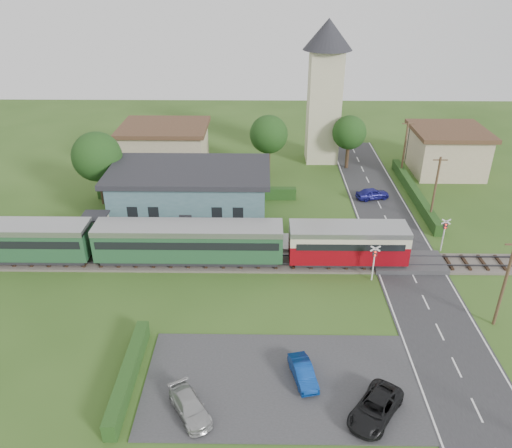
{
  "coord_description": "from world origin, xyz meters",
  "views": [
    {
      "loc": [
        -2.71,
        -35.0,
        23.4
      ],
      "look_at": [
        -3.26,
        4.0,
        2.85
      ],
      "focal_mm": 35.0,
      "sensor_mm": 36.0,
      "label": 1
    }
  ],
  "objects_px": {
    "pedestrian_near": "(265,231)",
    "train": "(152,241)",
    "church_tower": "(325,82)",
    "house_east": "(447,150)",
    "house_west": "(165,146)",
    "pedestrian_far": "(109,233)",
    "car_on_road": "(372,194)",
    "car_park_blue": "(303,372)",
    "crossing_signal_near": "(374,258)",
    "crossing_signal_far": "(444,230)",
    "car_park_silver": "(190,407)",
    "car_park_dark": "(375,408)",
    "equipment_hut": "(96,227)",
    "station_building": "(190,193)"
  },
  "relations": [
    {
      "from": "house_west",
      "to": "pedestrian_far",
      "type": "distance_m",
      "value": 20.32
    },
    {
      "from": "church_tower",
      "to": "house_east",
      "type": "height_order",
      "value": "church_tower"
    },
    {
      "from": "equipment_hut",
      "to": "crossing_signal_far",
      "type": "distance_m",
      "value": 31.61
    },
    {
      "from": "train",
      "to": "crossing_signal_far",
      "type": "bearing_deg",
      "value": 5.31
    },
    {
      "from": "train",
      "to": "car_park_blue",
      "type": "height_order",
      "value": "train"
    },
    {
      "from": "crossing_signal_near",
      "to": "car_on_road",
      "type": "bearing_deg",
      "value": 79.08
    },
    {
      "from": "crossing_signal_near",
      "to": "car_on_road",
      "type": "distance_m",
      "value": 16.3
    },
    {
      "from": "house_west",
      "to": "pedestrian_near",
      "type": "xyz_separation_m",
      "value": [
        12.51,
        -19.51,
        -1.48
      ]
    },
    {
      "from": "train",
      "to": "car_park_dark",
      "type": "xyz_separation_m",
      "value": [
        16.03,
        -16.5,
        -1.5
      ]
    },
    {
      "from": "equipment_hut",
      "to": "house_east",
      "type": "height_order",
      "value": "house_east"
    },
    {
      "from": "pedestrian_near",
      "to": "pedestrian_far",
      "type": "relative_size",
      "value": 0.88
    },
    {
      "from": "house_east",
      "to": "car_park_blue",
      "type": "height_order",
      "value": "house_east"
    },
    {
      "from": "car_park_blue",
      "to": "pedestrian_far",
      "type": "distance_m",
      "value": 23.49
    },
    {
      "from": "train",
      "to": "crossing_signal_near",
      "type": "distance_m",
      "value": 18.72
    },
    {
      "from": "crossing_signal_near",
      "to": "car_park_blue",
      "type": "distance_m",
      "value": 13.11
    },
    {
      "from": "church_tower",
      "to": "car_park_blue",
      "type": "height_order",
      "value": "church_tower"
    },
    {
      "from": "house_west",
      "to": "pedestrian_far",
      "type": "bearing_deg",
      "value": -95.06
    },
    {
      "from": "equipment_hut",
      "to": "station_building",
      "type": "xyz_separation_m",
      "value": [
        8.0,
        5.79,
        0.95
      ]
    },
    {
      "from": "car_park_silver",
      "to": "car_park_dark",
      "type": "bearing_deg",
      "value": -30.95
    },
    {
      "from": "pedestrian_near",
      "to": "train",
      "type": "bearing_deg",
      "value": 39.51
    },
    {
      "from": "equipment_hut",
      "to": "car_on_road",
      "type": "bearing_deg",
      "value": 20.61
    },
    {
      "from": "car_on_road",
      "to": "car_park_silver",
      "type": "bearing_deg",
      "value": 137.04
    },
    {
      "from": "church_tower",
      "to": "car_park_silver",
      "type": "distance_m",
      "value": 45.15
    },
    {
      "from": "train",
      "to": "church_tower",
      "type": "distance_m",
      "value": 32.17
    },
    {
      "from": "car_park_dark",
      "to": "train",
      "type": "bearing_deg",
      "value": 169.26
    },
    {
      "from": "train",
      "to": "car_on_road",
      "type": "distance_m",
      "value": 25.56
    },
    {
      "from": "crossing_signal_far",
      "to": "car_on_road",
      "type": "relative_size",
      "value": 0.9
    },
    {
      "from": "car_park_blue",
      "to": "car_park_dark",
      "type": "bearing_deg",
      "value": -48.55
    },
    {
      "from": "crossing_signal_near",
      "to": "car_park_dark",
      "type": "xyz_separation_m",
      "value": [
        -2.53,
        -14.09,
        -1.46
      ]
    },
    {
      "from": "equipment_hut",
      "to": "crossing_signal_near",
      "type": "relative_size",
      "value": 0.78
    },
    {
      "from": "house_west",
      "to": "car_park_blue",
      "type": "distance_m",
      "value": 39.67
    },
    {
      "from": "train",
      "to": "house_west",
      "type": "height_order",
      "value": "house_west"
    },
    {
      "from": "crossing_signal_near",
      "to": "pedestrian_far",
      "type": "relative_size",
      "value": 1.68
    },
    {
      "from": "house_east",
      "to": "crossing_signal_far",
      "type": "relative_size",
      "value": 2.69
    },
    {
      "from": "train",
      "to": "crossing_signal_near",
      "type": "relative_size",
      "value": 13.18
    },
    {
      "from": "car_on_road",
      "to": "car_park_dark",
      "type": "relative_size",
      "value": 0.84
    },
    {
      "from": "crossing_signal_far",
      "to": "pedestrian_far",
      "type": "distance_m",
      "value": 30.4
    },
    {
      "from": "crossing_signal_near",
      "to": "car_park_blue",
      "type": "xyz_separation_m",
      "value": [
        -6.49,
        -11.29,
        -1.52
      ]
    },
    {
      "from": "train",
      "to": "church_tower",
      "type": "xyz_separation_m",
      "value": [
        17.16,
        26.0,
        8.05
      ]
    },
    {
      "from": "equipment_hut",
      "to": "car_on_road",
      "type": "relative_size",
      "value": 0.7
    },
    {
      "from": "crossing_signal_near",
      "to": "pedestrian_near",
      "type": "bearing_deg",
      "value": 146.44
    },
    {
      "from": "house_west",
      "to": "car_park_dark",
      "type": "relative_size",
      "value": 2.49
    },
    {
      "from": "car_park_dark",
      "to": "pedestrian_near",
      "type": "bearing_deg",
      "value": 142.74
    },
    {
      "from": "car_on_road",
      "to": "house_west",
      "type": "bearing_deg",
      "value": 54.38
    },
    {
      "from": "station_building",
      "to": "car_on_road",
      "type": "height_order",
      "value": "station_building"
    },
    {
      "from": "pedestrian_far",
      "to": "car_park_silver",
      "type": "bearing_deg",
      "value": -132.59
    },
    {
      "from": "equipment_hut",
      "to": "station_building",
      "type": "bearing_deg",
      "value": 35.92
    },
    {
      "from": "car_on_road",
      "to": "crossing_signal_far",
      "type": "bearing_deg",
      "value": -174.16
    },
    {
      "from": "train",
      "to": "crossing_signal_far",
      "type": "relative_size",
      "value": 13.18
    },
    {
      "from": "train",
      "to": "house_east",
      "type": "height_order",
      "value": "house_east"
    }
  ]
}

